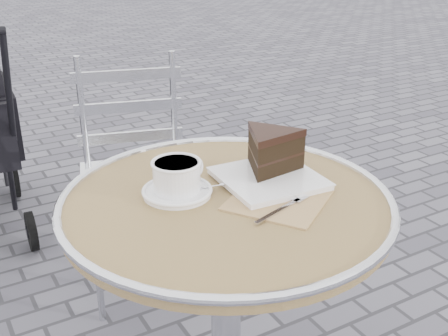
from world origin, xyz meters
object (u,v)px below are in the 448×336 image
cappuccino_set (178,180)px  bistro_chair (133,148)px  cafe_table (226,263)px  cake_plate_set (270,157)px

cappuccino_set → bistro_chair: size_ratio=0.20×
bistro_chair → cafe_table: bearing=-81.2°
cappuccino_set → cake_plate_set: bearing=-26.9°
cappuccino_set → cake_plate_set: (0.22, -0.03, 0.02)m
cappuccino_set → bistro_chair: (0.19, 0.78, -0.24)m
cake_plate_set → bistro_chair: (-0.03, 0.81, -0.25)m
cafe_table → cappuccino_set: (-0.08, 0.07, 0.20)m
cake_plate_set → cafe_table: bearing=-160.9°
cappuccino_set → bistro_chair: 0.84m
cappuccino_set → cake_plate_set: size_ratio=0.50×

